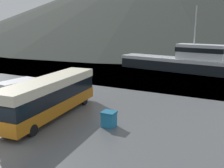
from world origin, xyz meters
The scene contains 6 objects.
water_surface centered at (0.00, 138.12, 0.00)m, with size 240.00×240.00×0.00m, color #475B6B.
hill_backdrop centered at (-37.04, 151.68, 23.50)m, with size 237.61×237.61×47.00m, color #2D332D.
tour_bus centered at (-1.01, 6.42, 1.91)m, with size 3.63×11.53×3.41m.
delivery_van centered at (-6.83, 8.62, 1.22)m, with size 2.42×5.99×2.29m.
fishing_boat centered at (5.34, 34.14, 1.77)m, with size 24.18×7.48×10.95m.
storage_bin centered at (4.58, 6.64, 0.64)m, with size 1.08×1.01×1.25m.
Camera 1 is at (13.26, -9.58, 7.78)m, focal length 40.00 mm.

